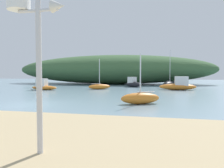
{
  "coord_description": "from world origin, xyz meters",
  "views": [
    {
      "loc": [
        7.74,
        -12.35,
        1.9
      ],
      "look_at": [
        3.48,
        5.67,
        1.03
      ],
      "focal_mm": 36.41,
      "sensor_mm": 36.0,
      "label": 1
    }
  ],
  "objects_px": {
    "mast_structure": "(27,19)",
    "sailboat_off_point": "(140,98)",
    "sailboat_near_shore": "(99,86)",
    "motorboat_east_reach": "(43,86)",
    "motorboat_centre_water": "(179,85)",
    "sailboat_outer_mooring": "(170,84)",
    "motorboat_inner_mooring": "(133,83)"
  },
  "relations": [
    {
      "from": "motorboat_centre_water",
      "to": "sailboat_outer_mooring",
      "type": "bearing_deg",
      "value": 96.73
    },
    {
      "from": "motorboat_centre_water",
      "to": "sailboat_near_shore",
      "type": "bearing_deg",
      "value": -173.54
    },
    {
      "from": "sailboat_outer_mooring",
      "to": "motorboat_inner_mooring",
      "type": "bearing_deg",
      "value": -149.13
    },
    {
      "from": "sailboat_near_shore",
      "to": "sailboat_off_point",
      "type": "bearing_deg",
      "value": -62.72
    },
    {
      "from": "motorboat_inner_mooring",
      "to": "sailboat_off_point",
      "type": "distance_m",
      "value": 17.54
    },
    {
      "from": "sailboat_near_shore",
      "to": "motorboat_inner_mooring",
      "type": "relative_size",
      "value": 1.21
    },
    {
      "from": "motorboat_inner_mooring",
      "to": "sailboat_off_point",
      "type": "relative_size",
      "value": 0.95
    },
    {
      "from": "sailboat_near_shore",
      "to": "sailboat_off_point",
      "type": "distance_m",
      "value": 13.49
    },
    {
      "from": "sailboat_near_shore",
      "to": "sailboat_off_point",
      "type": "xyz_separation_m",
      "value": [
        6.18,
        -11.99,
        0.04
      ]
    },
    {
      "from": "mast_structure",
      "to": "sailboat_near_shore",
      "type": "distance_m",
      "value": 22.43
    },
    {
      "from": "sailboat_outer_mooring",
      "to": "sailboat_off_point",
      "type": "height_order",
      "value": "sailboat_outer_mooring"
    },
    {
      "from": "sailboat_near_shore",
      "to": "motorboat_inner_mooring",
      "type": "height_order",
      "value": "sailboat_near_shore"
    },
    {
      "from": "sailboat_near_shore",
      "to": "sailboat_off_point",
      "type": "height_order",
      "value": "sailboat_near_shore"
    },
    {
      "from": "motorboat_centre_water",
      "to": "sailboat_off_point",
      "type": "relative_size",
      "value": 1.33
    },
    {
      "from": "sailboat_near_shore",
      "to": "sailboat_outer_mooring",
      "type": "relative_size",
      "value": 0.69
    },
    {
      "from": "motorboat_centre_water",
      "to": "sailboat_off_point",
      "type": "xyz_separation_m",
      "value": [
        -2.99,
        -13.03,
        -0.18
      ]
    },
    {
      "from": "sailboat_near_shore",
      "to": "mast_structure",
      "type": "bearing_deg",
      "value": -77.42
    },
    {
      "from": "mast_structure",
      "to": "sailboat_off_point",
      "type": "distance_m",
      "value": 10.19
    },
    {
      "from": "mast_structure",
      "to": "sailboat_near_shore",
      "type": "bearing_deg",
      "value": 102.58
    },
    {
      "from": "motorboat_east_reach",
      "to": "sailboat_near_shore",
      "type": "relative_size",
      "value": 0.9
    },
    {
      "from": "mast_structure",
      "to": "motorboat_east_reach",
      "type": "height_order",
      "value": "mast_structure"
    },
    {
      "from": "motorboat_east_reach",
      "to": "motorboat_centre_water",
      "type": "height_order",
      "value": "motorboat_centre_water"
    },
    {
      "from": "motorboat_inner_mooring",
      "to": "motorboat_centre_water",
      "type": "bearing_deg",
      "value": -36.12
    },
    {
      "from": "sailboat_outer_mooring",
      "to": "sailboat_off_point",
      "type": "bearing_deg",
      "value": -95.99
    },
    {
      "from": "motorboat_east_reach",
      "to": "sailboat_off_point",
      "type": "height_order",
      "value": "sailboat_off_point"
    },
    {
      "from": "sailboat_near_shore",
      "to": "sailboat_outer_mooring",
      "type": "height_order",
      "value": "sailboat_outer_mooring"
    },
    {
      "from": "mast_structure",
      "to": "motorboat_inner_mooring",
      "type": "relative_size",
      "value": 1.16
    },
    {
      "from": "sailboat_near_shore",
      "to": "motorboat_inner_mooring",
      "type": "distance_m",
      "value": 6.26
    },
    {
      "from": "sailboat_near_shore",
      "to": "sailboat_outer_mooring",
      "type": "bearing_deg",
      "value": 45.0
    },
    {
      "from": "mast_structure",
      "to": "motorboat_east_reach",
      "type": "distance_m",
      "value": 22.31
    },
    {
      "from": "motorboat_east_reach",
      "to": "sailboat_outer_mooring",
      "type": "height_order",
      "value": "sailboat_outer_mooring"
    },
    {
      "from": "motorboat_east_reach",
      "to": "sailboat_near_shore",
      "type": "height_order",
      "value": "sailboat_near_shore"
    }
  ]
}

